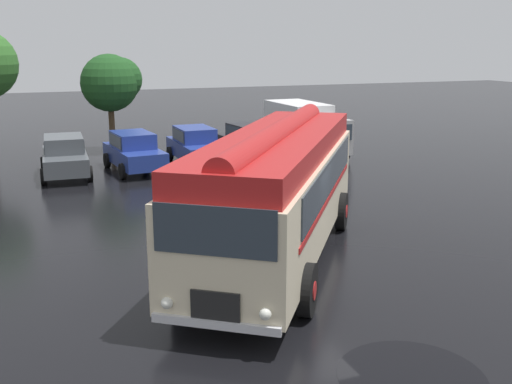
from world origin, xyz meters
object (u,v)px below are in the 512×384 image
object	(u,v)px
car_mid_right	(195,145)
box_van	(304,127)
car_mid_left	(134,151)
vintage_bus	(278,186)
car_near_left	(65,156)
car_far_right	(251,142)

from	to	relation	value
car_mid_right	box_van	size ratio (longest dim) A/B	0.73
car_mid_left	box_van	xyz separation A→B (m)	(8.52, 0.92, 0.52)
vintage_bus	car_mid_left	world-z (taller)	vintage_bus
car_mid_left	car_mid_right	distance (m)	2.95
car_mid_right	car_near_left	bearing A→B (deg)	-173.58
car_mid_left	box_van	distance (m)	8.58
car_near_left	box_van	xyz separation A→B (m)	(11.37, 0.98, 0.52)
car_near_left	car_mid_right	distance (m)	5.78
car_near_left	car_mid_left	xyz separation A→B (m)	(2.85, 0.06, 0.00)
car_near_left	box_van	size ratio (longest dim) A/B	0.73
vintage_bus	car_mid_right	world-z (taller)	vintage_bus
car_mid_right	car_far_right	size ratio (longest dim) A/B	0.97
car_far_right	car_mid_left	bearing A→B (deg)	-173.82
car_near_left	car_mid_right	world-z (taller)	same
car_mid_left	car_mid_right	size ratio (longest dim) A/B	1.03
car_mid_right	box_van	world-z (taller)	box_van
vintage_bus	car_far_right	bearing A→B (deg)	72.15
car_mid_left	car_far_right	bearing A→B (deg)	6.18
car_near_left	box_van	world-z (taller)	box_van
car_near_left	car_mid_left	distance (m)	2.85
car_near_left	car_far_right	distance (m)	8.47
vintage_bus	car_near_left	size ratio (longest dim) A/B	2.26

